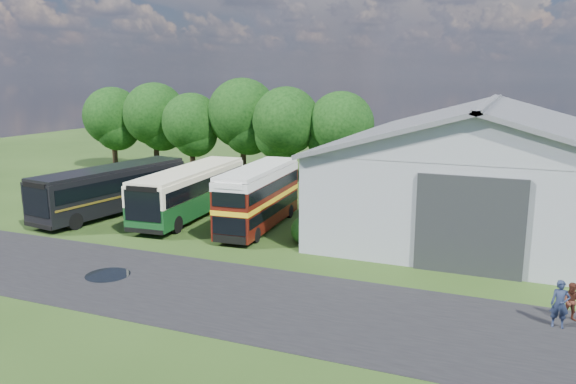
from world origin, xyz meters
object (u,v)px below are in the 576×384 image
at_px(visitor_b, 572,302).
at_px(bus_green_single, 191,191).
at_px(bus_dark_single, 112,189).
at_px(storage_shed, 486,160).
at_px(visitor_a, 560,304).
at_px(bus_maroon_double, 259,198).

bearing_deg(visitor_b, bus_green_single, 160.25).
bearing_deg(bus_dark_single, visitor_b, -6.19).
bearing_deg(storage_shed, visitor_a, -76.97).
relative_size(bus_green_single, visitor_a, 6.51).
bearing_deg(storage_shed, bus_maroon_double, -149.06).
xyz_separation_m(bus_green_single, visitor_b, (23.60, -9.20, -1.02)).
height_order(bus_green_single, bus_dark_single, bus_green_single).
xyz_separation_m(bus_maroon_double, visitor_a, (17.28, -8.94, -1.06)).
bearing_deg(visitor_a, bus_maroon_double, 151.73).
bearing_deg(bus_dark_single, bus_maroon_double, 10.87).
xyz_separation_m(bus_green_single, visitor_a, (23.09, -10.06, -0.85)).
height_order(storage_shed, bus_maroon_double, storage_shed).
distance_m(storage_shed, bus_dark_single, 26.26).
bearing_deg(bus_dark_single, storage_shed, 27.36).
bearing_deg(storage_shed, visitor_b, -74.60).
bearing_deg(storage_shed, bus_dark_single, -161.05).
bearing_deg(bus_green_single, bus_maroon_double, -14.91).
relative_size(bus_green_single, visitor_b, 7.86).
bearing_deg(visitor_b, bus_dark_single, 166.94).
distance_m(bus_maroon_double, bus_dark_single, 11.39).
relative_size(bus_dark_single, visitor_b, 7.91).
bearing_deg(visitor_b, visitor_a, -119.26).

